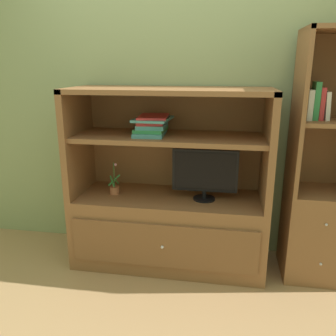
{
  "coord_description": "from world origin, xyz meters",
  "views": [
    {
      "loc": [
        0.43,
        -2.18,
        1.58
      ],
      "look_at": [
        0.0,
        0.35,
        0.83
      ],
      "focal_mm": 37.29,
      "sensor_mm": 36.0,
      "label": 1
    }
  ],
  "objects": [
    {
      "name": "ground_plane",
      "position": [
        0.0,
        0.0,
        0.0
      ],
      "size": [
        8.0,
        8.0,
        0.0
      ],
      "primitive_type": "plane",
      "color": "tan"
    },
    {
      "name": "painted_rear_wall",
      "position": [
        0.0,
        0.75,
        1.4
      ],
      "size": [
        6.0,
        0.1,
        2.8
      ],
      "primitive_type": "cube",
      "color": "#8C9E6B",
      "rests_on": "ground_plane"
    },
    {
      "name": "media_console",
      "position": [
        0.0,
        0.41,
        0.46
      ],
      "size": [
        1.53,
        0.61,
        1.42
      ],
      "color": "brown",
      "rests_on": "ground_plane"
    },
    {
      "name": "tv_monitor",
      "position": [
        0.28,
        0.38,
        0.79
      ],
      "size": [
        0.5,
        0.17,
        0.4
      ],
      "color": "black",
      "rests_on": "media_console"
    },
    {
      "name": "potted_plant",
      "position": [
        -0.45,
        0.38,
        0.62
      ],
      "size": [
        0.1,
        0.09,
        0.27
      ],
      "color": "#B26642",
      "rests_on": "media_console"
    },
    {
      "name": "magazine_stack",
      "position": [
        -0.14,
        0.4,
        1.14
      ],
      "size": [
        0.28,
        0.36,
        0.15
      ],
      "color": "teal",
      "rests_on": "media_console"
    },
    {
      "name": "bookshelf_tall",
      "position": [
        1.15,
        0.41,
        0.6
      ],
      "size": [
        0.48,
        0.44,
        1.83
      ],
      "color": "brown",
      "rests_on": "ground_plane"
    },
    {
      "name": "upright_book_row",
      "position": [
        1.04,
        0.4,
        1.33
      ],
      "size": [
        0.15,
        0.17,
        0.26
      ],
      "color": "silver",
      "rests_on": "bookshelf_tall"
    }
  ]
}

